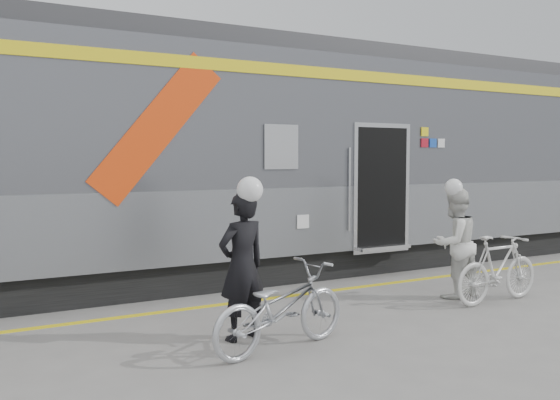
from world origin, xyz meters
TOP-DOWN VIEW (x-y plane):
  - ground at (0.00, 0.00)m, footprint 90.00×90.00m
  - train at (0.30, 4.19)m, footprint 24.00×3.17m
  - safety_strip at (0.00, 2.15)m, footprint 24.00×0.12m
  - man at (-1.18, 0.55)m, footprint 0.69×0.53m
  - bicycle_left at (-0.98, 0.00)m, footprint 1.87×0.98m
  - woman at (2.46, 0.93)m, footprint 0.81×0.65m
  - bicycle_right at (2.76, 0.38)m, footprint 1.65×0.53m
  - helmet_man at (-1.18, 0.55)m, footprint 0.29×0.29m
  - helmet_woman at (2.46, 0.93)m, footprint 0.26×0.26m

SIDE VIEW (x-z plane):
  - ground at x=0.00m, z-range 0.00..0.00m
  - safety_strip at x=0.00m, z-range 0.00..0.01m
  - bicycle_left at x=-0.98m, z-range 0.00..0.94m
  - bicycle_right at x=2.76m, z-range 0.00..0.98m
  - woman at x=2.46m, z-range 0.00..1.62m
  - man at x=-1.18m, z-range 0.00..1.70m
  - helmet_woman at x=2.46m, z-range 1.62..1.88m
  - helmet_man at x=-1.18m, z-range 1.70..1.99m
  - train at x=0.30m, z-range 0.00..4.10m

